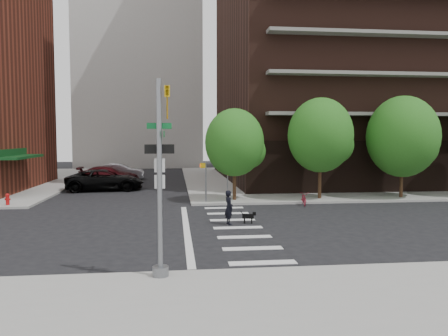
% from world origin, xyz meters
% --- Properties ---
extents(ground, '(120.00, 120.00, 0.00)m').
position_xyz_m(ground, '(0.00, 0.00, 0.00)').
color(ground, black).
rests_on(ground, ground).
extents(sidewalk_ne, '(39.00, 33.00, 0.15)m').
position_xyz_m(sidewalk_ne, '(20.50, 23.50, 0.07)').
color(sidewalk_ne, gray).
rests_on(sidewalk_ne, ground).
extents(crosswalk, '(3.85, 13.00, 0.01)m').
position_xyz_m(crosswalk, '(2.21, -0.00, 0.01)').
color(crosswalk, silver).
rests_on(crosswalk, ground).
extents(tree_a, '(4.00, 4.00, 5.90)m').
position_xyz_m(tree_a, '(4.00, 8.50, 4.04)').
color(tree_a, '#301E11').
rests_on(tree_a, sidewalk_ne).
extents(tree_b, '(4.50, 4.50, 6.65)m').
position_xyz_m(tree_b, '(10.00, 8.50, 4.54)').
color(tree_b, '#301E11').
rests_on(tree_b, sidewalk_ne).
extents(tree_c, '(5.00, 5.00, 6.80)m').
position_xyz_m(tree_c, '(16.00, 8.50, 4.45)').
color(tree_c, '#301E11').
rests_on(tree_c, sidewalk_ne).
extents(traffic_signal, '(0.90, 0.75, 6.00)m').
position_xyz_m(traffic_signal, '(-0.47, -7.49, 2.70)').
color(traffic_signal, slate).
rests_on(traffic_signal, sidewalk_s).
extents(pedestrian_signal, '(2.18, 0.67, 2.60)m').
position_xyz_m(pedestrian_signal, '(2.32, 7.92, 1.85)').
color(pedestrian_signal, slate).
rests_on(pedestrian_signal, sidewalk_ne).
extents(fire_hydrant, '(0.24, 0.24, 0.73)m').
position_xyz_m(fire_hydrant, '(-10.50, 7.80, 0.55)').
color(fire_hydrant, '#A50C0C').
rests_on(fire_hydrant, sidewalk_nw).
extents(parked_car_black, '(3.54, 6.55, 1.75)m').
position_xyz_m(parked_car_black, '(-5.76, 15.93, 0.87)').
color(parked_car_black, black).
rests_on(parked_car_black, ground).
extents(parked_car_maroon, '(2.47, 5.75, 1.65)m').
position_xyz_m(parked_car_maroon, '(-6.27, 21.53, 0.82)').
color(parked_car_maroon, '#420D12').
rests_on(parked_car_maroon, ground).
extents(parked_car_silver, '(1.79, 5.07, 1.67)m').
position_xyz_m(parked_car_silver, '(-5.76, 25.46, 0.83)').
color(parked_car_silver, '#AFB0B7').
rests_on(parked_car_silver, ground).
extents(scooter, '(0.86, 1.74, 0.88)m').
position_xyz_m(scooter, '(8.28, 6.50, 0.44)').
color(scooter, maroon).
rests_on(scooter, ground).
extents(dog_walker, '(0.71, 0.56, 1.73)m').
position_xyz_m(dog_walker, '(2.66, 0.87, 0.87)').
color(dog_walker, black).
rests_on(dog_walker, ground).
extents(dog, '(0.71, 0.32, 0.59)m').
position_xyz_m(dog, '(3.72, 1.04, 0.37)').
color(dog, black).
rests_on(dog, ground).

